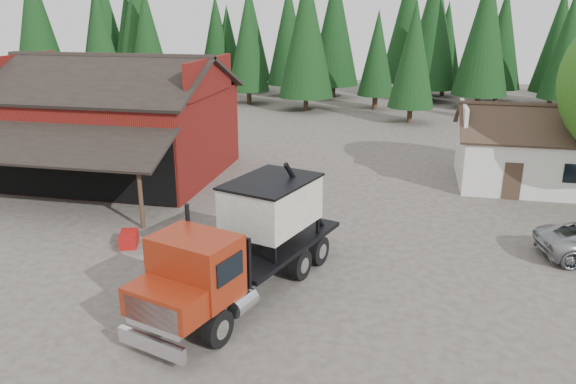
# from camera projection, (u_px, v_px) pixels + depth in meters

# --- Properties ---
(ground) EXTENTS (120.00, 120.00, 0.00)m
(ground) POSITION_uv_depth(u_px,v_px,m) (248.00, 258.00, 22.69)
(ground) COLOR #4A413A
(ground) RESTS_ON ground
(red_barn) EXTENTS (12.80, 13.63, 7.18)m
(red_barn) POSITION_uv_depth(u_px,v_px,m) (115.00, 131.00, 33.28)
(red_barn) COLOR maroon
(red_barn) RESTS_ON ground
(farmhouse) EXTENTS (8.60, 6.42, 4.65)m
(farmhouse) POSITION_uv_depth(u_px,v_px,m) (534.00, 156.00, 31.58)
(farmhouse) COLOR silver
(farmhouse) RESTS_ON ground
(conifer_backdrop) EXTENTS (76.00, 16.00, 16.00)m
(conifer_backdrop) POSITION_uv_depth(u_px,v_px,m) (355.00, 100.00, 61.66)
(conifer_backdrop) COLOR black
(conifer_backdrop) RESTS_ON ground
(near_pine_a) EXTENTS (4.40, 4.40, 11.40)m
(near_pine_a) POSITION_uv_depth(u_px,v_px,m) (101.00, 45.00, 51.15)
(near_pine_a) COLOR #382619
(near_pine_a) RESTS_ON ground
(near_pine_b) EXTENTS (3.96, 3.96, 10.40)m
(near_pine_b) POSITION_uv_depth(u_px,v_px,m) (414.00, 54.00, 47.46)
(near_pine_b) COLOR #382619
(near_pine_b) RESTS_ON ground
(near_pine_d) EXTENTS (5.28, 5.28, 13.40)m
(near_pine_d) POSITION_uv_depth(u_px,v_px,m) (307.00, 33.00, 52.74)
(near_pine_d) COLOR #382619
(near_pine_d) RESTS_ON ground
(feed_truck) EXTENTS (5.38, 9.91, 4.33)m
(feed_truck) POSITION_uv_depth(u_px,v_px,m) (247.00, 240.00, 19.33)
(feed_truck) COLOR black
(feed_truck) RESTS_ON ground
(equip_box) EXTENTS (1.03, 1.27, 0.60)m
(equip_box) POSITION_uv_depth(u_px,v_px,m) (129.00, 239.00, 23.78)
(equip_box) COLOR #9C1211
(equip_box) RESTS_ON ground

